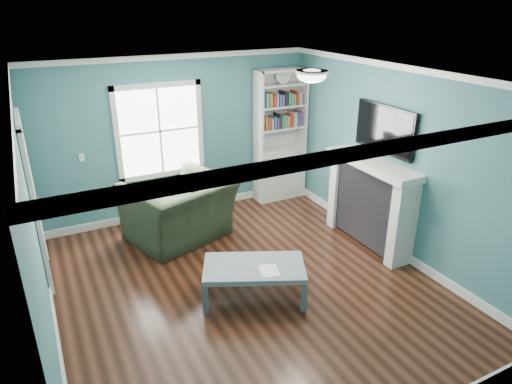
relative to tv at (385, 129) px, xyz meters
name	(u,v)px	position (x,y,z in m)	size (l,w,h in m)	color
floor	(247,286)	(-2.20, -0.20, -1.72)	(5.00, 5.00, 0.00)	black
room_walls	(246,169)	(-2.20, -0.20, -0.14)	(5.00, 5.00, 5.00)	#3C6F78
trim	(246,196)	(-2.20, -0.20, -0.49)	(4.50, 5.00, 2.60)	white
window	(160,131)	(-2.50, 2.29, -0.27)	(1.40, 0.06, 1.50)	white
bookshelf	(280,148)	(-0.43, 2.10, -0.80)	(0.90, 0.35, 2.31)	silver
fireplace	(370,204)	(-0.12, 0.00, -1.09)	(0.44, 1.58, 1.30)	black
tv	(385,129)	(0.00, 0.00, 0.00)	(0.06, 1.10, 0.65)	black
door	(34,201)	(-4.42, 1.20, -0.65)	(0.12, 0.98, 2.17)	silver
ceiling_fixture	(312,75)	(-1.30, -0.10, 0.82)	(0.38, 0.38, 0.15)	white
light_switch	(82,157)	(-3.70, 2.28, -0.52)	(0.08, 0.01, 0.12)	white
recliner	(179,201)	(-2.54, 1.40, -1.11)	(1.40, 0.91, 1.23)	black
coffee_table	(254,270)	(-2.22, -0.44, -1.35)	(1.36, 1.10, 0.44)	#4C535C
paper_sheet	(269,270)	(-2.11, -0.61, -1.29)	(0.21, 0.27, 0.00)	white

